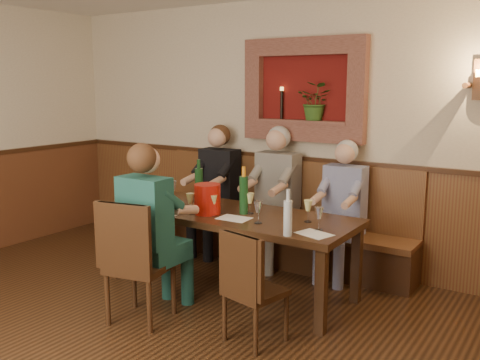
% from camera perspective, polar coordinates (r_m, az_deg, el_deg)
% --- Properties ---
extents(room_shell, '(6.04, 6.04, 2.82)m').
position_cam_1_polar(room_shell, '(3.44, -19.33, 9.19)').
color(room_shell, beige).
rests_on(room_shell, ground).
extents(wainscoting, '(6.02, 6.02, 1.15)m').
position_cam_1_polar(wainscoting, '(3.69, -18.10, -11.42)').
color(wainscoting, '#5F2E1B').
rests_on(wainscoting, ground).
extents(wall_niche, '(1.36, 0.30, 1.06)m').
position_cam_1_polar(wall_niche, '(5.63, 7.13, 9.06)').
color(wall_niche, '#61100D').
rests_on(wall_niche, ground).
extents(dining_table, '(2.40, 0.90, 0.75)m').
position_cam_1_polar(dining_table, '(4.96, -1.29, -4.24)').
color(dining_table, '#311E0E').
rests_on(dining_table, ground).
extents(bench, '(3.00, 0.45, 1.11)m').
position_cam_1_polar(bench, '(5.83, 4.01, -5.58)').
color(bench, '#381E0F').
rests_on(bench, ground).
extents(chair_near_left, '(0.53, 0.53, 1.02)m').
position_cam_1_polar(chair_near_left, '(4.50, -10.67, -11.06)').
color(chair_near_left, '#311E0E').
rests_on(chair_near_left, ground).
extents(chair_near_right, '(0.46, 0.46, 0.87)m').
position_cam_1_polar(chair_near_right, '(4.11, 1.48, -13.65)').
color(chair_near_right, '#311E0E').
rests_on(chair_near_right, ground).
extents(person_bench_left, '(0.44, 0.53, 1.46)m').
position_cam_1_polar(person_bench_left, '(6.06, -2.68, -2.22)').
color(person_bench_left, black).
rests_on(person_bench_left, ground).
extents(person_bench_mid, '(0.44, 0.54, 1.48)m').
position_cam_1_polar(person_bench_mid, '(5.66, 3.57, -3.05)').
color(person_bench_mid, '#4E4947').
rests_on(person_bench_mid, ground).
extents(person_bench_right, '(0.40, 0.49, 1.38)m').
position_cam_1_polar(person_bench_right, '(5.35, 10.67, -4.52)').
color(person_bench_right, navy).
rests_on(person_bench_right, ground).
extents(person_chair_front, '(0.43, 0.53, 1.46)m').
position_cam_1_polar(person_chair_front, '(4.53, -9.20, -6.75)').
color(person_chair_front, navy).
rests_on(person_chair_front, ground).
extents(spittoon_bucket, '(0.31, 0.31, 0.27)m').
position_cam_1_polar(spittoon_bucket, '(4.85, -3.49, -2.03)').
color(spittoon_bucket, red).
rests_on(spittoon_bucket, dining_table).
extents(wine_bottle_green_a, '(0.08, 0.08, 0.43)m').
position_cam_1_polar(wine_bottle_green_a, '(4.83, 0.40, -1.52)').
color(wine_bottle_green_a, '#19471E').
rests_on(wine_bottle_green_a, dining_table).
extents(wine_bottle_green_b, '(0.11, 0.11, 0.43)m').
position_cam_1_polar(wine_bottle_green_b, '(5.33, -4.40, -0.45)').
color(wine_bottle_green_b, '#19471E').
rests_on(wine_bottle_green_b, dining_table).
extents(water_bottle, '(0.07, 0.07, 0.37)m').
position_cam_1_polar(water_bottle, '(4.16, 5.12, -3.95)').
color(water_bottle, silver).
rests_on(water_bottle, dining_table).
extents(tasting_sheet_a, '(0.34, 0.25, 0.00)m').
position_cam_1_polar(tasting_sheet_a, '(5.48, -10.23, -2.18)').
color(tasting_sheet_a, white).
rests_on(tasting_sheet_a, dining_table).
extents(tasting_sheet_b, '(0.29, 0.21, 0.00)m').
position_cam_1_polar(tasting_sheet_b, '(4.70, -0.63, -4.11)').
color(tasting_sheet_b, white).
rests_on(tasting_sheet_b, dining_table).
extents(tasting_sheet_c, '(0.31, 0.26, 0.00)m').
position_cam_1_polar(tasting_sheet_c, '(4.26, 7.93, -5.72)').
color(tasting_sheet_c, white).
rests_on(tasting_sheet_c, dining_table).
extents(tasting_sheet_d, '(0.33, 0.25, 0.00)m').
position_cam_1_polar(tasting_sheet_d, '(4.99, -7.32, -3.33)').
color(tasting_sheet_d, white).
rests_on(tasting_sheet_d, dining_table).
extents(wine_glass_0, '(0.08, 0.08, 0.19)m').
position_cam_1_polar(wine_glass_0, '(5.20, -3.43, -1.64)').
color(wine_glass_0, white).
rests_on(wine_glass_0, dining_table).
extents(wine_glass_1, '(0.08, 0.08, 0.19)m').
position_cam_1_polar(wine_glass_1, '(4.52, 1.96, -3.46)').
color(wine_glass_1, white).
rests_on(wine_glass_1, dining_table).
extents(wine_glass_2, '(0.08, 0.08, 0.19)m').
position_cam_1_polar(wine_glass_2, '(4.85, 1.07, -2.51)').
color(wine_glass_2, '#E0DF86').
rests_on(wine_glass_2, dining_table).
extents(wine_glass_3, '(0.08, 0.08, 0.19)m').
position_cam_1_polar(wine_glass_3, '(5.05, -7.86, -2.09)').
color(wine_glass_3, '#E0DF86').
rests_on(wine_glass_3, dining_table).
extents(wine_glass_4, '(0.08, 0.08, 0.19)m').
position_cam_1_polar(wine_glass_4, '(4.60, 7.27, -3.30)').
color(wine_glass_4, '#E0DF86').
rests_on(wine_glass_4, dining_table).
extents(wine_glass_5, '(0.08, 0.08, 0.19)m').
position_cam_1_polar(wine_glass_5, '(5.49, -7.15, -1.07)').
color(wine_glass_5, white).
rests_on(wine_glass_5, dining_table).
extents(wine_glass_6, '(0.08, 0.08, 0.19)m').
position_cam_1_polar(wine_glass_6, '(4.86, -5.32, -2.53)').
color(wine_glass_6, '#E0DF86').
rests_on(wine_glass_6, dining_table).
extents(wine_glass_7, '(0.08, 0.08, 0.19)m').
position_cam_1_polar(wine_glass_7, '(5.38, -9.67, -1.38)').
color(wine_glass_7, '#E0DF86').
rests_on(wine_glass_7, dining_table).
extents(wine_glass_8, '(0.08, 0.08, 0.19)m').
position_cam_1_polar(wine_glass_8, '(4.35, 8.42, -4.12)').
color(wine_glass_8, white).
rests_on(wine_glass_8, dining_table).
extents(wine_glass_9, '(0.08, 0.08, 0.19)m').
position_cam_1_polar(wine_glass_9, '(4.78, -2.88, -2.72)').
color(wine_glass_9, '#E0DF86').
rests_on(wine_glass_9, dining_table).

